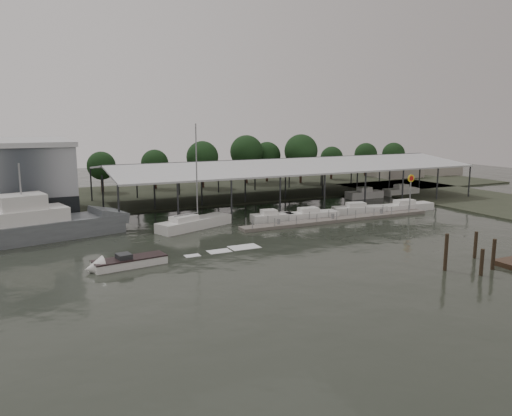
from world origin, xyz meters
name	(u,v)px	position (x,y,z in m)	size (l,w,h in m)	color
ground	(273,252)	(0.00, 0.00, 0.00)	(200.00, 200.00, 0.00)	#252A22
land_strip_far	(161,195)	(0.00, 42.00, 0.10)	(140.00, 30.00, 0.30)	#35392A
land_strip_east	(497,204)	(45.00, 10.00, 0.10)	(20.00, 60.00, 0.30)	#35392A
covered_boat_shed	(286,163)	(17.00, 28.00, 6.13)	(58.24, 24.00, 6.96)	silver
floating_dock	(339,219)	(15.00, 10.00, 0.20)	(28.00, 2.00, 1.40)	#66625A
shell_fuel_sign	(411,186)	(27.00, 9.99, 3.93)	(1.10, 0.18, 5.55)	gray
distant_commercial_buildings	(410,169)	(59.03, 44.69, 1.84)	(22.00, 8.00, 4.00)	gray
grey_trawler	(36,226)	(-21.09, 15.90, 1.58)	(20.19, 8.95, 8.84)	slate
white_sailboat	(193,223)	(-3.65, 13.93, 0.65)	(10.41, 6.25, 12.83)	silver
speedboat_underway	(123,263)	(-14.60, 1.22, 0.39)	(18.23, 4.47, 2.00)	silver
moored_cruiser_0	(272,217)	(6.78, 13.30, 0.61)	(5.60, 2.67, 1.70)	silver
moored_cruiser_1	(311,215)	(12.16, 12.33, 0.61)	(7.35, 2.78, 1.70)	silver
moored_cruiser_2	(358,209)	(20.35, 12.98, 0.61)	(7.65, 3.92, 1.70)	silver
moored_cruiser_3	(406,207)	(28.15, 11.84, 0.61)	(8.33, 2.49, 1.70)	silver
mooring_pilings	(493,261)	(13.62, -14.55, 1.14)	(5.99, 8.19, 3.91)	#332619
horizon_tree_line	(269,155)	(24.29, 47.95, 5.85)	(70.88, 11.50, 10.16)	#311E15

